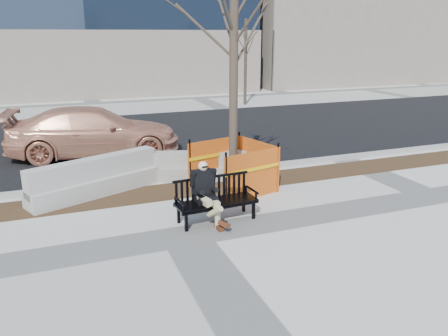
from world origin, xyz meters
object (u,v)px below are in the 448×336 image
(bench, at_px, (216,221))
(seated_man, at_px, (205,222))
(tree_fence, at_px, (233,189))
(jersey_barrier_left, at_px, (96,195))
(jersey_barrier_right, at_px, (195,179))
(sedan, at_px, (96,155))

(bench, relative_size, seated_man, 1.36)
(bench, bearing_deg, seated_man, 168.56)
(bench, height_order, tree_fence, tree_fence)
(tree_fence, relative_size, jersey_barrier_left, 1.91)
(bench, xyz_separation_m, jersey_barrier_right, (0.42, 2.82, 0.00))
(tree_fence, relative_size, sedan, 1.17)
(seated_man, distance_m, tree_fence, 2.14)
(bench, height_order, sedan, sedan)
(jersey_barrier_left, bearing_deg, sedan, 61.21)
(jersey_barrier_right, bearing_deg, tree_fence, -41.34)
(tree_fence, relative_size, jersey_barrier_right, 2.28)
(seated_man, height_order, tree_fence, tree_fence)
(seated_man, bearing_deg, sedan, 100.25)
(seated_man, distance_m, sedan, 6.55)
(seated_man, relative_size, jersey_barrier_left, 0.39)
(sedan, distance_m, jersey_barrier_right, 4.22)
(bench, relative_size, tree_fence, 0.28)
(bench, bearing_deg, jersey_barrier_right, 77.64)
(bench, height_order, seated_man, seated_man)
(jersey_barrier_right, bearing_deg, bench, -80.42)
(seated_man, bearing_deg, tree_fence, 48.38)
(bench, distance_m, tree_fence, 2.03)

